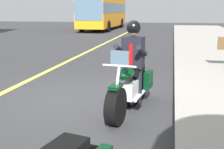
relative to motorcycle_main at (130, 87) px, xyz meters
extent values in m
plane|color=#333335|center=(-0.39, -1.13, -0.45)|extent=(80.00, 80.00, 0.00)
cylinder|color=black|center=(0.84, -0.12, -0.12)|extent=(0.68, 0.29, 0.66)
cylinder|color=black|center=(-0.70, 0.10, -0.12)|extent=(0.68, 0.29, 0.66)
cube|color=silver|center=(0.04, -0.01, -0.03)|extent=(0.59, 0.36, 0.32)
ellipsoid|color=black|center=(0.24, -0.04, 0.33)|extent=(0.59, 0.36, 0.24)
cube|color=black|center=(-0.30, 0.04, 0.29)|extent=(0.73, 0.37, 0.12)
cube|color=black|center=(-0.62, 0.31, 0.03)|extent=(0.41, 0.17, 0.36)
cube|color=black|center=(-0.68, -0.13, 0.03)|extent=(0.41, 0.17, 0.36)
cylinder|color=silver|center=(0.82, -0.12, 0.15)|extent=(0.35, 0.10, 0.76)
cylinder|color=silver|center=(0.66, -0.10, 0.55)|extent=(0.12, 0.60, 0.04)
cube|color=black|center=(0.84, -0.12, 0.23)|extent=(0.38, 0.21, 0.06)
cylinder|color=silver|center=(-0.23, 0.19, -0.19)|extent=(0.90, 0.20, 0.08)
cube|color=slate|center=(0.64, -0.09, 0.67)|extent=(0.08, 0.32, 0.28)
cylinder|color=black|center=(-0.19, 0.14, -0.03)|extent=(0.14, 0.14, 0.84)
cube|color=black|center=(-0.13, 0.14, -0.40)|extent=(0.27, 0.15, 0.10)
cylinder|color=black|center=(-0.22, -0.09, -0.03)|extent=(0.14, 0.14, 0.84)
cube|color=black|center=(-0.16, -0.10, -0.40)|extent=(0.27, 0.15, 0.10)
cube|color=black|center=(-0.20, 0.03, 0.67)|extent=(0.37, 0.44, 0.60)
cube|color=red|center=(-0.04, 0.00, 0.63)|extent=(0.03, 0.07, 0.44)
cylinder|color=black|center=(0.01, 0.22, 0.73)|extent=(0.56, 0.18, 0.28)
cylinder|color=black|center=(-0.06, -0.22, 0.73)|extent=(0.56, 0.18, 0.28)
sphere|color=tan|center=(-0.20, 0.03, 1.10)|extent=(0.22, 0.22, 0.22)
sphere|color=black|center=(-0.20, 0.03, 1.15)|extent=(0.28, 0.28, 0.28)
cube|color=orange|center=(-23.44, -6.05, 1.32)|extent=(11.00, 2.50, 2.85)
cube|color=slate|center=(-23.44, -6.05, 1.65)|extent=(11.04, 2.52, 0.90)
cube|color=slate|center=(-17.94, -6.05, 1.55)|extent=(0.06, 2.40, 1.90)
cylinder|color=black|center=(-19.84, -4.85, 0.05)|extent=(1.00, 0.30, 1.00)
cylinder|color=black|center=(-19.84, -7.25, 0.05)|extent=(1.00, 0.30, 1.00)
cylinder|color=black|center=(-26.64, -4.85, 0.05)|extent=(1.00, 0.30, 1.00)
cylinder|color=black|center=(-26.64, -7.25, 0.05)|extent=(1.00, 0.30, 1.00)
camera|label=1|loc=(5.47, 0.78, 1.49)|focal=46.77mm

